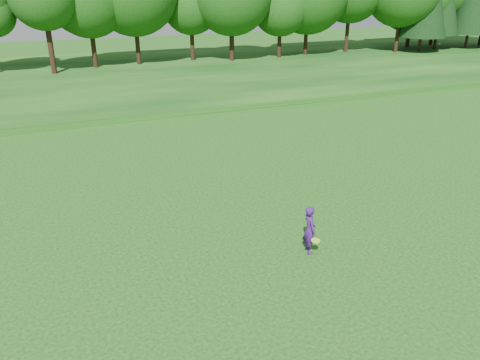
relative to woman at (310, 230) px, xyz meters
name	(u,v)px	position (x,y,z in m)	size (l,w,h in m)	color
ground	(231,286)	(-3.25, -0.89, -0.88)	(140.00, 140.00, 0.00)	#0C4110
berm	(103,78)	(-3.25, 33.11, -0.58)	(130.00, 30.00, 0.60)	#0C4110
walking_path	(127,120)	(-3.25, 19.11, -0.86)	(130.00, 1.60, 0.04)	gray
woman	(310,230)	(0.00, 0.00, 0.00)	(0.49, 0.94, 1.76)	#3C1767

